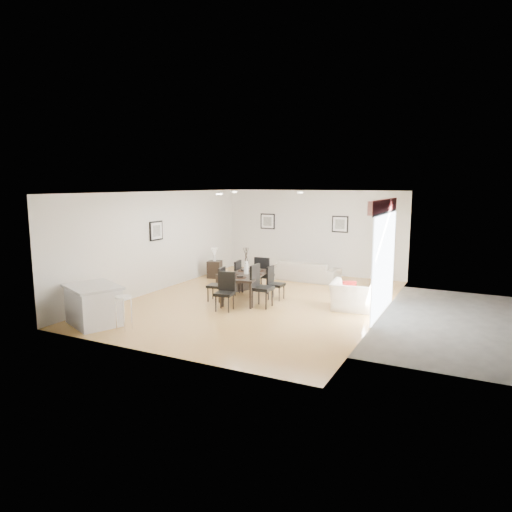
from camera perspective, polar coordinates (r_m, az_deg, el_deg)
The scene contains 26 objects.
ground at distance 11.45m, azimuth 0.29°, elevation -5.66°, with size 8.00×8.00×0.00m, color tan.
wall_back at distance 14.86m, azimuth 7.12°, elevation 2.96°, with size 6.00×0.04×2.70m, color silver.
wall_front at distance 7.85m, azimuth -12.71°, elevation -2.61°, with size 6.00×0.04×2.70m, color silver.
wall_left at distance 12.79m, azimuth -11.87°, elevation 1.86°, with size 0.04×8.00×2.70m, color silver.
wall_right at distance 10.24m, azimuth 15.54°, elevation -0.03°, with size 0.04×8.00×2.70m, color silver.
ceiling at distance 11.08m, azimuth 0.30°, elevation 7.98°, with size 6.00×8.00×0.02m, color white.
sofa at distance 13.92m, azimuth 6.22°, elevation -1.83°, with size 2.02×0.79×0.59m, color gray.
armchair at distance 10.83m, azimuth 12.15°, elevation -4.91°, with size 1.02×0.89×0.66m, color silver.
dining_table at distance 11.42m, azimuth -1.24°, elevation -2.59°, with size 1.07×1.73×0.67m.
dining_chair_wnear at distance 11.39m, azimuth -4.71°, elevation -3.30°, with size 0.43×0.43×0.85m.
dining_chair_wfar at distance 12.06m, azimuth -2.72°, elevation -2.44°, with size 0.45×0.45×0.91m.
dining_chair_enear at distance 10.83m, azimuth 0.39°, elevation -3.45°, with size 0.46×0.46×1.01m.
dining_chair_efar at distance 11.56m, azimuth 2.21°, elevation -3.13°, with size 0.38×0.38×0.84m.
dining_chair_head at distance 10.60m, azimuth -3.81°, elevation -4.13°, with size 0.46×0.46×0.89m.
dining_chair_foot at distance 12.30m, azimuth 0.93°, elevation -2.06°, with size 0.45×0.45×0.96m.
vase at distance 11.36m, azimuth -1.24°, elevation -0.97°, with size 0.82×1.29×0.68m.
coffee_table at distance 12.81m, azimuth -2.88°, elevation -3.24°, with size 0.92×0.55×0.37m, color black.
side_table at distance 14.26m, azimuth -5.19°, elevation -1.66°, with size 0.40×0.40×0.53m, color black.
table_lamp at distance 14.18m, azimuth -5.22°, elevation 0.42°, with size 0.21×0.21×0.40m.
cushion at distance 10.72m, azimuth 11.57°, elevation -3.92°, with size 0.31×0.10×0.31m, color maroon.
kitchen_island at distance 10.09m, azimuth -19.66°, elevation -5.75°, with size 1.45×1.31×0.83m.
bar_stool at distance 9.49m, azimuth -16.25°, elevation -5.40°, with size 0.32×0.32×0.70m.
framed_print_back_left at distance 15.40m, azimuth 1.47°, elevation 4.36°, with size 0.52×0.04×0.52m.
framed_print_back_right at distance 14.53m, azimuth 10.46°, elevation 3.93°, with size 0.52×0.04×0.52m.
framed_print_left_wall at distance 12.58m, azimuth -12.37°, elevation 3.10°, with size 0.04×0.52×0.52m.
sliding_door at distance 10.50m, azimuth 15.69°, elevation 1.91°, with size 0.12×2.70×2.57m.
Camera 1 is at (4.89, -9.94, 2.90)m, focal length 32.00 mm.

